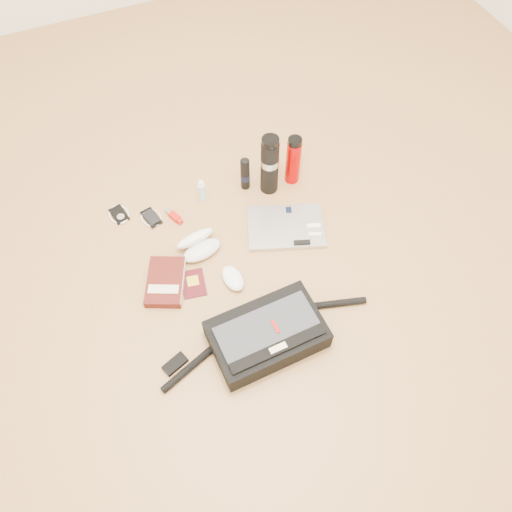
% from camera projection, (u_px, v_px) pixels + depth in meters
% --- Properties ---
extents(ground, '(4.00, 4.00, 0.00)m').
position_uv_depth(ground, '(249.00, 276.00, 1.98)').
color(ground, '#AE7D48').
rests_on(ground, ground).
extents(messenger_bag, '(0.83, 0.26, 0.11)m').
position_uv_depth(messenger_bag, '(267.00, 335.00, 1.79)').
color(messenger_bag, black).
rests_on(messenger_bag, ground).
extents(laptop, '(0.37, 0.32, 0.03)m').
position_uv_depth(laptop, '(286.00, 227.00, 2.10)').
color(laptop, '#ABABAD').
rests_on(laptop, ground).
extents(book, '(0.21, 0.25, 0.04)m').
position_uv_depth(book, '(166.00, 282.00, 1.95)').
color(book, '#49130E').
rests_on(book, ground).
extents(passport, '(0.11, 0.14, 0.01)m').
position_uv_depth(passport, '(193.00, 283.00, 1.96)').
color(passport, '#460D12').
rests_on(passport, ground).
extents(mouse, '(0.08, 0.13, 0.04)m').
position_uv_depth(mouse, '(233.00, 278.00, 1.95)').
color(mouse, white).
rests_on(mouse, ground).
extents(sunglasses_case, '(0.19, 0.17, 0.10)m').
position_uv_depth(sunglasses_case, '(198.00, 245.00, 2.02)').
color(sunglasses_case, silver).
rests_on(sunglasses_case, ground).
extents(ipod, '(0.10, 0.10, 0.01)m').
position_uv_depth(ipod, '(119.00, 214.00, 2.14)').
color(ipod, black).
rests_on(ipod, ground).
extents(phone, '(0.10, 0.11, 0.01)m').
position_uv_depth(phone, '(151.00, 218.00, 2.13)').
color(phone, black).
rests_on(phone, ground).
extents(inhaler, '(0.05, 0.09, 0.02)m').
position_uv_depth(inhaler, '(174.00, 216.00, 2.12)').
color(inhaler, '#B9160C').
rests_on(inhaler, ground).
extents(spray_bottle, '(0.04, 0.04, 0.12)m').
position_uv_depth(spray_bottle, '(202.00, 191.00, 2.15)').
color(spray_bottle, '#B3DAEC').
rests_on(spray_bottle, ground).
extents(aerosol_can, '(0.05, 0.05, 0.17)m').
position_uv_depth(aerosol_can, '(245.00, 174.00, 2.16)').
color(aerosol_can, black).
rests_on(aerosol_can, ground).
extents(thermos_black, '(0.09, 0.09, 0.30)m').
position_uv_depth(thermos_black, '(270.00, 165.00, 2.10)').
color(thermos_black, black).
rests_on(thermos_black, ground).
extents(thermos_red, '(0.07, 0.07, 0.25)m').
position_uv_depth(thermos_red, '(293.00, 160.00, 2.15)').
color(thermos_red, '#AC0000').
rests_on(thermos_red, ground).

